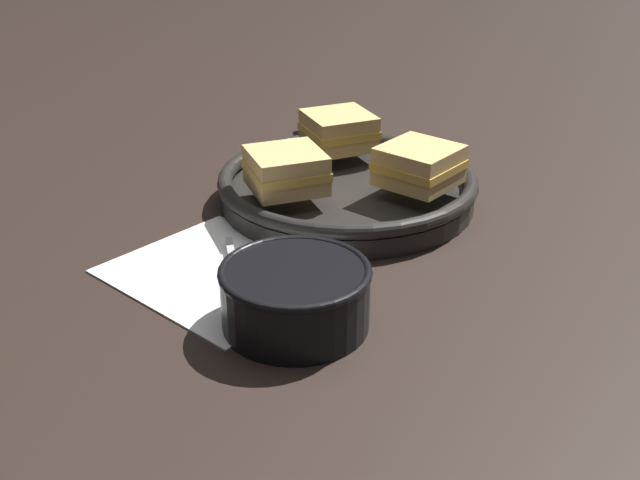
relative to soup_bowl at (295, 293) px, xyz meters
name	(u,v)px	position (x,y,z in m)	size (l,w,h in m)	color
ground_plane	(298,282)	(-0.06, 0.05, -0.04)	(4.00, 4.00, 0.00)	black
napkin	(222,273)	(-0.13, 0.01, -0.03)	(0.24, 0.21, 0.00)	white
soup_bowl	(295,293)	(0.00, 0.00, 0.00)	(0.14, 0.14, 0.06)	black
spoon	(239,288)	(-0.08, -0.01, -0.03)	(0.15, 0.10, 0.01)	#B7B7BC
skillet	(347,187)	(-0.18, 0.23, -0.01)	(0.42, 0.33, 0.04)	black
sandwich_near_left	(339,130)	(-0.25, 0.29, 0.03)	(0.11, 0.11, 0.05)	#DBB26B
sandwich_near_right	(286,170)	(-0.18, 0.14, 0.03)	(0.11, 0.11, 0.05)	#DBB26B
sandwich_far_left	(419,165)	(-0.09, 0.27, 0.03)	(0.10, 0.10, 0.05)	#DBB26B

